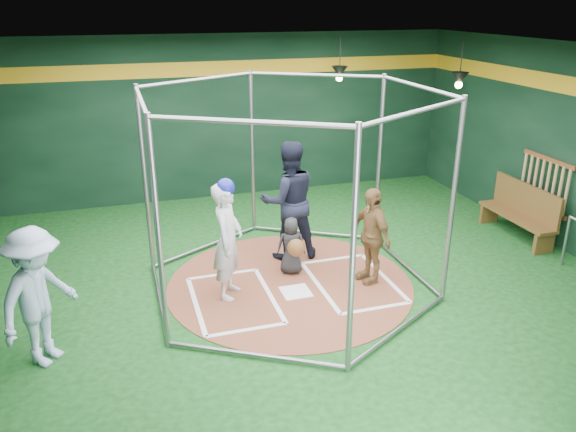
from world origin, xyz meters
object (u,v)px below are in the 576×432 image
object	(u,v)px
batter_figure	(228,239)
umpire	(289,201)
visitor_leopard	(371,235)
dugout_bench	(521,210)

from	to	relation	value
batter_figure	umpire	size ratio (longest dim) A/B	0.90
visitor_leopard	umpire	bearing A→B (deg)	-151.53
batter_figure	dugout_bench	xyz separation A→B (m)	(5.59, 0.61, -0.40)
umpire	dugout_bench	bearing A→B (deg)	175.75
visitor_leopard	umpire	distance (m)	1.55
batter_figure	visitor_leopard	world-z (taller)	batter_figure
visitor_leopard	umpire	xyz separation A→B (m)	(-0.95, 1.21, 0.25)
batter_figure	umpire	xyz separation A→B (m)	(1.24, 1.03, 0.11)
umpire	dugout_bench	distance (m)	4.40
visitor_leopard	dugout_bench	size ratio (longest dim) A/B	0.88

